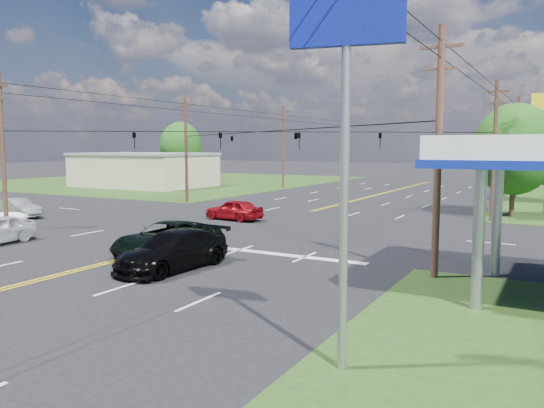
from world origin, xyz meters
The scene contains 20 objects.
ground centered at (0.00, 12.00, 0.00)m, with size 280.00×280.00×0.00m, color black.
grass_nw centered at (-35.00, 44.00, 0.00)m, with size 46.00×48.00×0.03m, color #203D13.
stop_bar centered at (5.00, 4.00, 0.00)m, with size 10.00×0.50×0.02m, color silver.
retail_nw centered at (-30.00, 34.00, 2.00)m, with size 16.00×11.00×4.00m, color #C4B993.
pole_sw centered at (-13.00, 3.00, 4.92)m, with size 1.60×0.28×9.50m.
pole_se centered at (13.00, 3.00, 4.92)m, with size 1.60×0.28×9.50m.
pole_nw centered at (-13.00, 21.00, 4.92)m, with size 1.60×0.28×9.50m.
pole_ne centered at (13.00, 21.00, 4.92)m, with size 1.60×0.28×9.50m.
pole_left_far centered at (-13.00, 40.00, 5.17)m, with size 1.60×0.28×10.00m.
pole_right_far centered at (13.00, 40.00, 5.17)m, with size 1.60×0.28×10.00m.
span_wire_signals centered at (0.00, 12.00, 6.00)m, with size 26.00×18.00×1.13m.
power_lines centered at (0.00, 10.00, 8.60)m, with size 26.04×100.00×0.64m.
tree_right_a centered at (14.00, 24.00, 4.87)m, with size 5.70×5.70×8.18m.
tree_far_l centered at (-32.00, 44.00, 5.19)m, with size 6.08×6.08×8.72m.
pickup_dkgreen centered at (1.22, 1.34, 0.78)m, with size 2.60×5.64×1.57m, color black.
suv_black centered at (3.23, -0.70, 0.79)m, with size 2.21×5.43×1.58m, color black.
sedan_silver centered at (-16.86, 6.50, 0.69)m, with size 1.47×4.21×1.39m, color #A1A1A6.
sedan_red centered at (-2.67, 13.00, 0.72)m, with size 1.69×4.21×1.43m, color maroon.
polesign_se centered at (13.00, -6.68, 6.66)m, with size 2.45×0.73×8.38m.
snowpile_b centered at (-14.50, 4.00, 0.00)m, with size 2.28×2.81×0.79m, color white.
Camera 1 is at (17.19, -17.53, 5.01)m, focal length 35.00 mm.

